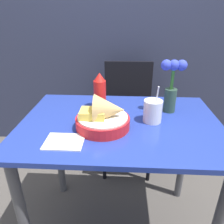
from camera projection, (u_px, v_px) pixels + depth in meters
wall_window at (124, 9)px, 1.86m from camera, size 7.00×0.06×2.60m
dining_table at (120, 143)px, 1.16m from camera, size 1.01×0.71×0.78m
chair_far_window at (128, 107)px, 1.86m from camera, size 0.40×0.40×0.91m
food_basket at (105, 117)px, 1.02m from camera, size 0.26×0.26×0.17m
ketchup_bottle at (100, 91)px, 1.22m from camera, size 0.07×0.07×0.20m
drink_cup at (153, 112)px, 1.08m from camera, size 0.09×0.09×0.19m
flower_vase at (172, 84)px, 1.15m from camera, size 0.13×0.07×0.29m
napkin at (64, 142)px, 0.93m from camera, size 0.16×0.13×0.01m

